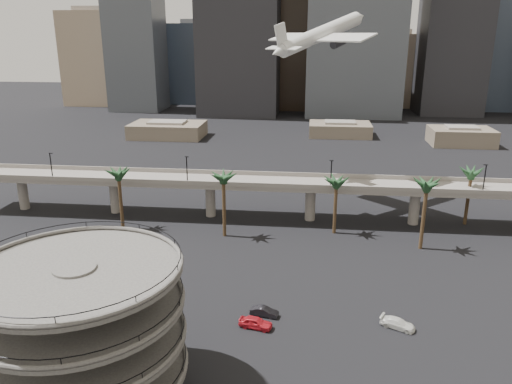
# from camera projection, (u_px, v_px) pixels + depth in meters

# --- Properties ---
(ground) EXTENTS (700.00, 700.00, 0.00)m
(ground) POSITION_uv_depth(u_px,v_px,m) (211.00, 383.00, 58.31)
(ground) COLOR black
(ground) RESTS_ON ground
(parking_ramp) EXTENTS (22.20, 22.20, 17.35)m
(parking_ramp) POSITION_uv_depth(u_px,v_px,m) (81.00, 322.00, 52.88)
(parking_ramp) COLOR #4C4947
(parking_ramp) RESTS_ON ground
(overpass) EXTENTS (130.00, 9.30, 14.70)m
(overpass) POSITION_uv_depth(u_px,v_px,m) (260.00, 186.00, 108.11)
(overpass) COLOR gray
(overpass) RESTS_ON ground
(palm_trees) EXTENTS (76.40, 18.40, 14.00)m
(palm_trees) POSITION_uv_depth(u_px,v_px,m) (314.00, 180.00, 98.28)
(palm_trees) COLOR #4A3320
(palm_trees) RESTS_ON ground
(low_buildings) EXTENTS (135.00, 27.50, 6.80)m
(low_buildings) POSITION_uv_depth(u_px,v_px,m) (301.00, 131.00, 191.37)
(low_buildings) COLOR brown
(low_buildings) RESTS_ON ground
(skyline) EXTENTS (269.00, 86.00, 111.98)m
(skyline) POSITION_uv_depth(u_px,v_px,m) (323.00, 29.00, 249.67)
(skyline) COLOR gray
(skyline) RESTS_ON ground
(airborne_jet) EXTENTS (23.52, 24.68, 10.96)m
(airborne_jet) POSITION_uv_depth(u_px,v_px,m) (321.00, 34.00, 108.87)
(airborne_jet) COLOR silver
(airborne_jet) RESTS_ON ground
(car_a) EXTENTS (4.98, 2.82, 1.60)m
(car_a) POSITION_uv_depth(u_px,v_px,m) (256.00, 323.00, 69.03)
(car_a) COLOR red
(car_a) RESTS_ON ground
(car_b) EXTENTS (4.30, 2.17, 1.35)m
(car_b) POSITION_uv_depth(u_px,v_px,m) (264.00, 312.00, 71.97)
(car_b) COLOR black
(car_b) RESTS_ON ground
(car_c) EXTENTS (5.15, 3.79, 1.39)m
(car_c) POSITION_uv_depth(u_px,v_px,m) (398.00, 323.00, 69.02)
(car_c) COLOR white
(car_c) RESTS_ON ground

